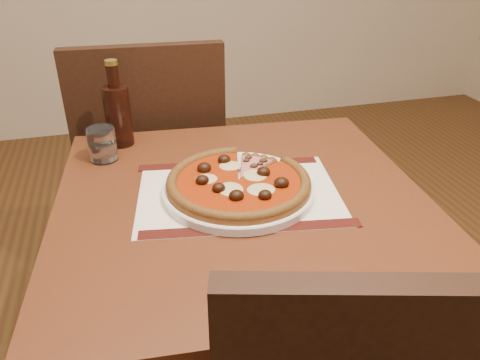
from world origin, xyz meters
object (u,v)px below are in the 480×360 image
(chair_far, at_px, (153,161))
(plate, at_px, (239,189))
(water_glass, at_px, (102,144))
(bottle, at_px, (118,113))
(table, at_px, (242,234))
(pizza, at_px, (238,181))

(chair_far, bearing_deg, plate, 106.69)
(plate, xyz_separation_m, water_glass, (-0.28, 0.25, 0.03))
(chair_far, bearing_deg, bottle, 73.70)
(chair_far, bearing_deg, table, 106.80)
(pizza, bearing_deg, plate, 55.67)
(table, height_order, plate, plate)
(chair_far, height_order, water_glass, chair_far)
(plate, distance_m, pizza, 0.02)
(plate, bearing_deg, pizza, -124.33)
(bottle, bearing_deg, plate, -54.76)
(water_glass, bearing_deg, plate, -41.43)
(table, xyz_separation_m, bottle, (-0.24, 0.35, 0.19))
(pizza, relative_size, water_glass, 3.75)
(water_glass, bearing_deg, chair_far, 68.14)
(plate, distance_m, bottle, 0.42)
(chair_far, xyz_separation_m, plate, (0.14, -0.60, 0.20))
(water_glass, relative_size, bottle, 0.37)
(table, bearing_deg, chair_far, 103.62)
(plate, height_order, water_glass, water_glass)
(pizza, height_order, water_glass, water_glass)
(table, bearing_deg, bottle, 124.62)
(table, bearing_deg, pizza, 109.40)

